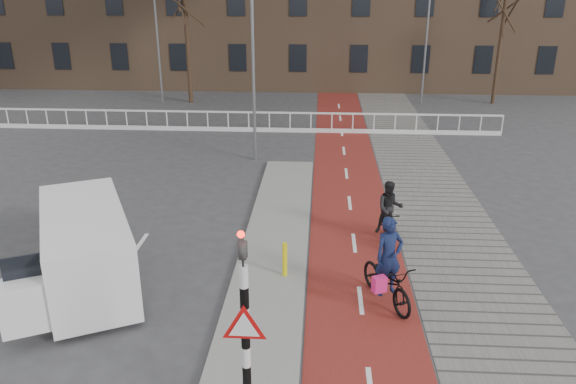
{
  "coord_description": "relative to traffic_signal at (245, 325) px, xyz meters",
  "views": [
    {
      "loc": [
        0.51,
        -9.3,
        6.99
      ],
      "look_at": [
        -0.36,
        5.0,
        1.5
      ],
      "focal_mm": 35.0,
      "sensor_mm": 36.0,
      "label": 1
    }
  ],
  "objects": [
    {
      "name": "ground",
      "position": [
        0.6,
        2.02,
        -1.99
      ],
      "size": [
        120.0,
        120.0,
        0.0
      ],
      "primitive_type": "plane",
      "color": "#38383A",
      "rests_on": "ground"
    },
    {
      "name": "bike_lane",
      "position": [
        2.1,
        12.02,
        -1.98
      ],
      "size": [
        2.5,
        60.0,
        0.01
      ],
      "primitive_type": "cube",
      "color": "maroon",
      "rests_on": "ground"
    },
    {
      "name": "sidewalk",
      "position": [
        4.9,
        12.02,
        -1.98
      ],
      "size": [
        3.0,
        60.0,
        0.01
      ],
      "primitive_type": "cube",
      "color": "slate",
      "rests_on": "ground"
    },
    {
      "name": "curb_island",
      "position": [
        -0.1,
        6.02,
        -1.93
      ],
      "size": [
        1.8,
        16.0,
        0.12
      ],
      "primitive_type": "cube",
      "color": "gray",
      "rests_on": "ground"
    },
    {
      "name": "traffic_signal",
      "position": [
        0.0,
        0.0,
        0.0
      ],
      "size": [
        0.8,
        0.8,
        3.68
      ],
      "color": "black",
      "rests_on": "curb_island"
    },
    {
      "name": "bollard",
      "position": [
        0.29,
        4.88,
        -1.43
      ],
      "size": [
        0.12,
        0.12,
        0.88
      ],
      "primitive_type": "cylinder",
      "color": "yellow",
      "rests_on": "curb_island"
    },
    {
      "name": "cyclist_near",
      "position": [
        2.67,
        3.99,
        -1.28
      ],
      "size": [
        1.49,
        2.14,
        2.09
      ],
      "rotation": [
        0.0,
        0.0,
        0.43
      ],
      "color": "black",
      "rests_on": "bike_lane"
    },
    {
      "name": "cyclist_far",
      "position": [
        3.05,
        7.23,
        -1.25
      ],
      "size": [
        0.76,
        1.64,
        1.77
      ],
      "rotation": [
        0.0,
        0.0,
        0.03
      ],
      "color": "black",
      "rests_on": "bike_lane"
    },
    {
      "name": "van",
      "position": [
        -4.36,
        4.29,
        -0.97
      ],
      "size": [
        3.6,
        4.82,
        1.93
      ],
      "rotation": [
        0.0,
        0.0,
        0.46
      ],
      "color": "white",
      "rests_on": "ground"
    },
    {
      "name": "railing",
      "position": [
        -4.4,
        19.02,
        -1.68
      ],
      "size": [
        28.0,
        0.1,
        0.99
      ],
      "color": "silver",
      "rests_on": "ground"
    },
    {
      "name": "tree_mid",
      "position": [
        -6.72,
        25.64,
        1.47
      ],
      "size": [
        0.26,
        0.26,
        6.91
      ],
      "primitive_type": "cylinder",
      "color": "black",
      "rests_on": "ground"
    },
    {
      "name": "tree_right",
      "position": [
        11.21,
        26.36,
        1.2
      ],
      "size": [
        0.21,
        0.21,
        6.38
      ],
      "primitive_type": "cylinder",
      "color": "black",
      "rests_on": "ground"
    },
    {
      "name": "streetlight_near",
      "position": [
        -1.57,
        14.54,
        1.6
      ],
      "size": [
        0.12,
        0.12,
        7.17
      ],
      "primitive_type": "cylinder",
      "color": "slate",
      "rests_on": "ground"
    },
    {
      "name": "streetlight_left",
      "position": [
        -8.4,
        25.44,
        2.3
      ],
      "size": [
        0.12,
        0.12,
        8.57
      ],
      "primitive_type": "cylinder",
      "color": "slate",
      "rests_on": "ground"
    },
    {
      "name": "streetlight_right",
      "position": [
        6.96,
        25.97,
        2.26
      ],
      "size": [
        0.12,
        0.12,
        8.49
      ],
      "primitive_type": "cylinder",
      "color": "slate",
      "rests_on": "ground"
    }
  ]
}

